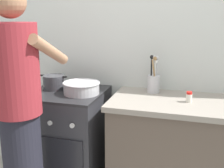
% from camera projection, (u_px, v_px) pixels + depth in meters
% --- Properties ---
extents(back_wall, '(3.20, 0.10, 2.50)m').
position_uv_depth(back_wall, '(141.00, 47.00, 2.41)').
color(back_wall, silver).
rests_on(back_wall, ground).
extents(countertop, '(1.00, 0.60, 0.90)m').
position_uv_depth(countertop, '(174.00, 155.00, 2.18)').
color(countertop, brown).
rests_on(countertop, ground).
extents(stove_range, '(0.60, 0.62, 0.90)m').
position_uv_depth(stove_range, '(69.00, 141.00, 2.43)').
color(stove_range, '#2D2D33').
rests_on(stove_range, ground).
extents(pot, '(0.25, 0.18, 0.12)m').
position_uv_depth(pot, '(54.00, 82.00, 2.38)').
color(pot, '#38383D').
rests_on(pot, stove_range).
extents(mixing_bowl, '(0.30, 0.30, 0.10)m').
position_uv_depth(mixing_bowl, '(81.00, 87.00, 2.24)').
color(mixing_bowl, '#B7B7BC').
rests_on(mixing_bowl, stove_range).
extents(utensil_crock, '(0.10, 0.10, 0.31)m').
position_uv_depth(utensil_crock, '(154.00, 81.00, 2.27)').
color(utensil_crock, silver).
rests_on(utensil_crock, countertop).
extents(spice_bottle, '(0.04, 0.04, 0.08)m').
position_uv_depth(spice_bottle, '(189.00, 97.00, 2.03)').
color(spice_bottle, silver).
rests_on(spice_bottle, countertop).
extents(person, '(0.41, 0.50, 1.70)m').
position_uv_depth(person, '(20.00, 119.00, 1.81)').
color(person, black).
rests_on(person, ground).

